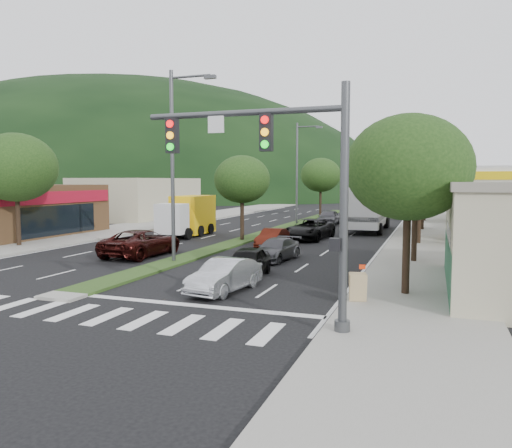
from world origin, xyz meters
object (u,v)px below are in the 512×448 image
at_px(traffic_signal, 289,170).
at_px(car_queue_e, 328,217).
at_px(tree_r_d, 424,171).
at_px(tree_med_near, 242,179).
at_px(motorhome, 368,208).
at_px(tree_r_a, 408,168).
at_px(tree_r_c, 420,175).
at_px(car_queue_a, 247,262).
at_px(tree_l_a, 16,168).
at_px(car_queue_d, 310,229).
at_px(car_queue_c, 272,238).
at_px(box_truck, 189,217).
at_px(car_queue_f, 353,213).
at_px(tree_r_b, 416,167).
at_px(tree_r_e, 426,175).
at_px(suv_maroon, 142,243).
at_px(streetlight_near, 176,157).
at_px(car_queue_b, 276,249).
at_px(a_frame_sign, 358,284).
at_px(tree_med_far, 321,175).
at_px(streetlight_mid, 299,168).
at_px(sedan_silver, 225,276).

bearing_deg(traffic_signal, car_queue_e, 99.56).
height_order(tree_r_d, tree_med_near, tree_r_d).
bearing_deg(motorhome, tree_r_a, -80.22).
height_order(tree_r_c, car_queue_a, tree_r_c).
height_order(tree_l_a, car_queue_d, tree_l_a).
relative_size(car_queue_c, car_queue_e, 0.84).
distance_m(car_queue_c, box_truck, 9.35).
bearing_deg(box_truck, car_queue_f, -112.31).
relative_size(tree_r_b, tree_r_c, 1.07).
bearing_deg(tree_r_e, car_queue_e, -141.27).
relative_size(suv_maroon, car_queue_a, 1.42).
distance_m(tree_r_d, streetlight_near, 24.97).
distance_m(streetlight_near, car_queue_b, 7.30).
bearing_deg(tree_r_c, car_queue_e, 124.12).
xyz_separation_m(tree_med_near, a_frame_sign, (10.50, -15.83, -3.69)).
relative_size(tree_r_a, car_queue_e, 1.50).
bearing_deg(tree_r_c, car_queue_f, 108.92).
bearing_deg(a_frame_sign, car_queue_b, 110.17).
height_order(streetlight_near, a_frame_sign, streetlight_near).
bearing_deg(car_queue_b, tree_med_near, 130.36).
bearing_deg(tree_r_d, tree_r_b, -90.00).
xyz_separation_m(suv_maroon, box_truck, (-2.35, 10.42, 0.71)).
bearing_deg(car_queue_e, car_queue_a, -86.04).
relative_size(traffic_signal, suv_maroon, 1.26).
distance_m(suv_maroon, motorhome, 22.01).
relative_size(tree_med_far, car_queue_f, 1.65).
bearing_deg(traffic_signal, tree_med_far, 101.22).
bearing_deg(streetlight_mid, car_queue_f, 70.26).
distance_m(tree_r_c, car_queue_c, 10.79).
relative_size(tree_med_near, car_queue_c, 1.63).
height_order(tree_r_b, suv_maroon, tree_r_b).
xyz_separation_m(car_queue_a, motorhome, (2.45, 23.20, 1.33)).
xyz_separation_m(sedan_silver, car_queue_a, (-0.25, 3.13, 0.02)).
xyz_separation_m(streetlight_near, car_queue_c, (2.84, 7.63, -4.97)).
bearing_deg(tree_r_b, sedan_silver, -125.16).
height_order(tree_med_near, car_queue_b, tree_med_near).
height_order(tree_r_e, car_queue_f, tree_r_e).
bearing_deg(car_queue_f, car_queue_e, -100.28).
bearing_deg(tree_r_d, tree_r_e, 90.00).
distance_m(car_queue_c, car_queue_f, 27.84).
xyz_separation_m(tree_r_b, motorhome, (-4.49, 16.83, -3.04)).
relative_size(tree_l_a, streetlight_near, 0.72).
height_order(tree_l_a, a_frame_sign, tree_l_a).
bearing_deg(traffic_signal, car_queue_c, 109.21).
distance_m(tree_r_d, tree_r_e, 10.00).
xyz_separation_m(traffic_signal, streetlight_near, (-8.82, 9.54, 0.94)).
xyz_separation_m(tree_r_b, tree_r_e, (0.00, 28.00, -0.14)).
bearing_deg(streetlight_near, car_queue_f, 83.96).
distance_m(tree_l_a, motorhome, 27.66).
distance_m(car_queue_a, box_truck, 17.60).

